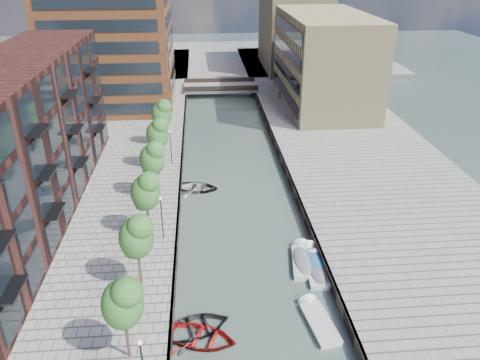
{
  "coord_description": "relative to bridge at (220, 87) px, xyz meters",
  "views": [
    {
      "loc": [
        -3.46,
        -10.72,
        23.73
      ],
      "look_at": [
        0.0,
        29.91,
        3.5
      ],
      "focal_mm": 35.0,
      "sensor_mm": 36.0,
      "label": 1
    }
  ],
  "objects": [
    {
      "name": "tan_block_far",
      "position": [
        16.0,
        16.0,
        7.61
      ],
      "size": [
        12.0,
        20.0,
        16.0
      ],
      "primitive_type": "cube",
      "color": "tan",
      "rests_on": "quay_right"
    },
    {
      "name": "bridge",
      "position": [
        0.0,
        0.0,
        0.0
      ],
      "size": [
        13.0,
        6.0,
        1.3
      ],
      "color": "gray",
      "rests_on": "ground"
    },
    {
      "name": "motorboat_1",
      "position": [
        5.38,
        -52.37,
        -1.21
      ],
      "size": [
        1.9,
        4.58,
        1.49
      ],
      "color": "silver",
      "rests_on": "ground"
    },
    {
      "name": "sloop_4",
      "position": [
        -4.32,
        -37.04,
        -1.39
      ],
      "size": [
        5.5,
        4.49,
        1.0
      ],
      "primitive_type": "imported",
      "rotation": [
        0.0,
        0.0,
        1.33
      ],
      "color": "black",
      "rests_on": "ground"
    },
    {
      "name": "tower",
      "position": [
        -17.0,
        -7.0,
        14.61
      ],
      "size": [
        18.0,
        18.0,
        30.0
      ],
      "primitive_type": "cube",
      "color": "brown",
      "rests_on": "quay_left"
    },
    {
      "name": "sloop_1",
      "position": [
        -4.45,
        -58.21,
        -1.39
      ],
      "size": [
        5.92,
        4.95,
        1.05
      ],
      "primitive_type": "imported",
      "rotation": [
        0.0,
        0.0,
        1.86
      ],
      "color": "black",
      "rests_on": "ground"
    },
    {
      "name": "quay_wall_left",
      "position": [
        -6.1,
        -32.0,
        -0.89
      ],
      "size": [
        0.25,
        140.0,
        1.0
      ],
      "primitive_type": "cube",
      "color": "#332823",
      "rests_on": "ground"
    },
    {
      "name": "tree_1",
      "position": [
        -8.5,
        -61.0,
        3.92
      ],
      "size": [
        2.5,
        2.5,
        5.95
      ],
      "color": "#382619",
      "rests_on": "quay_left"
    },
    {
      "name": "apartment_block",
      "position": [
        -20.0,
        -42.0,
        6.61
      ],
      "size": [
        8.0,
        38.0,
        14.0
      ],
      "primitive_type": "cube",
      "color": "black",
      "rests_on": "quay_left"
    },
    {
      "name": "quay_wall_right",
      "position": [
        6.1,
        -32.0,
        -0.89
      ],
      "size": [
        0.25,
        140.0,
        1.0
      ],
      "primitive_type": "cube",
      "color": "#332823",
      "rests_on": "ground"
    },
    {
      "name": "car",
      "position": [
        10.54,
        -5.06,
        0.23
      ],
      "size": [
        2.07,
        3.84,
        1.24
      ],
      "primitive_type": "imported",
      "rotation": [
        0.0,
        0.0,
        -0.17
      ],
      "color": "#979A9B",
      "rests_on": "quay_right"
    },
    {
      "name": "tan_block_near",
      "position": [
        16.0,
        -10.0,
        6.61
      ],
      "size": [
        12.0,
        25.0,
        14.0
      ],
      "primitive_type": "cube",
      "color": "tan",
      "rests_on": "quay_right"
    },
    {
      "name": "motorboat_3",
      "position": [
        5.41,
        -51.26,
        -1.2
      ],
      "size": [
        1.75,
        4.79,
        1.59
      ],
      "color": "white",
      "rests_on": "ground"
    },
    {
      "name": "sloop_2",
      "position": [
        -4.1,
        -59.18,
        -1.39
      ],
      "size": [
        5.91,
        5.05,
        1.04
      ],
      "primitive_type": "imported",
      "rotation": [
        0.0,
        0.0,
        1.23
      ],
      "color": "maroon",
      "rests_on": "ground"
    },
    {
      "name": "tree_2",
      "position": [
        -8.5,
        -54.0,
        3.92
      ],
      "size": [
        2.5,
        2.5,
        5.95
      ],
      "color": "#382619",
      "rests_on": "quay_left"
    },
    {
      "name": "tree_3",
      "position": [
        -8.5,
        -47.0,
        3.92
      ],
      "size": [
        2.5,
        2.5,
        5.95
      ],
      "color": "#382619",
      "rests_on": "quay_left"
    },
    {
      "name": "tree_6",
      "position": [
        -8.5,
        -26.0,
        3.92
      ],
      "size": [
        2.5,
        2.5,
        5.95
      ],
      "color": "#382619",
      "rests_on": "quay_left"
    },
    {
      "name": "tree_4",
      "position": [
        -8.5,
        -40.0,
        3.92
      ],
      "size": [
        2.5,
        2.5,
        5.95
      ],
      "color": "#382619",
      "rests_on": "quay_left"
    },
    {
      "name": "far_closure",
      "position": [
        0.0,
        28.0,
        -0.89
      ],
      "size": [
        80.0,
        40.0,
        1.0
      ],
      "primitive_type": "cube",
      "color": "gray",
      "rests_on": "ground"
    },
    {
      "name": "water",
      "position": [
        0.0,
        -32.0,
        -1.39
      ],
      "size": [
        300.0,
        300.0,
        0.0
      ],
      "primitive_type": "plane",
      "color": "#38473F",
      "rests_on": "ground"
    },
    {
      "name": "lamp_2",
      "position": [
        -7.2,
        -32.0,
        2.12
      ],
      "size": [
        0.24,
        0.24,
        4.12
      ],
      "color": "black",
      "rests_on": "quay_left"
    },
    {
      "name": "motorboat_4",
      "position": [
        4.54,
        -50.96,
        -1.19
      ],
      "size": [
        2.32,
        5.05,
        1.62
      ],
      "color": "silver",
      "rests_on": "ground"
    },
    {
      "name": "sloop_3",
      "position": [
        -4.32,
        -37.16,
        -1.39
      ],
      "size": [
        4.76,
        3.52,
        0.95
      ],
      "primitive_type": "imported",
      "rotation": [
        0.0,
        0.0,
        1.63
      ],
      "color": "silver",
      "rests_on": "ground"
    },
    {
      "name": "motorboat_2",
      "position": [
        4.13,
        -57.89,
        -1.3
      ],
      "size": [
        2.23,
        4.77,
        1.53
      ],
      "color": "silver",
      "rests_on": "ground"
    },
    {
      "name": "tree_5",
      "position": [
        -8.5,
        -33.0,
        3.92
      ],
      "size": [
        2.5,
        2.5,
        5.95
      ],
      "color": "#382619",
      "rests_on": "quay_left"
    },
    {
      "name": "quay_right",
      "position": [
        16.0,
        -32.0,
        -0.89
      ],
      "size": [
        20.0,
        140.0,
        1.0
      ],
      "primitive_type": "cube",
      "color": "gray",
      "rests_on": "ground"
    },
    {
      "name": "lamp_1",
      "position": [
        -7.2,
        -48.0,
        2.12
      ],
      "size": [
        0.24,
        0.24,
        4.12
      ],
      "color": "black",
      "rests_on": "quay_left"
    }
  ]
}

